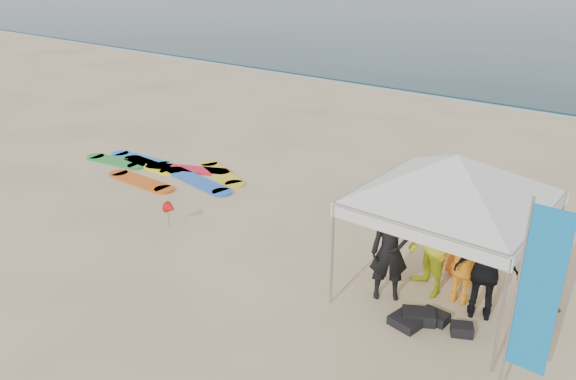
{
  "coord_description": "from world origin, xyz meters",
  "views": [
    {
      "loc": [
        7.78,
        -6.2,
        5.85
      ],
      "look_at": [
        0.82,
        2.6,
        1.2
      ],
      "focal_mm": 35.0,
      "sensor_mm": 36.0,
      "label": 1
    }
  ],
  "objects_px": {
    "person_black_b": "(486,272)",
    "feather_flag": "(536,295)",
    "person_yellow": "(431,246)",
    "person_seated": "(545,300)",
    "person_orange_a": "(465,261)",
    "marker_pennant": "(171,208)",
    "surfboard_spread": "(166,170)",
    "person_black_a": "(390,251)",
    "person_orange_b": "(468,234)",
    "canopy_tent": "(458,155)"
  },
  "relations": [
    {
      "from": "person_black_b",
      "to": "feather_flag",
      "type": "distance_m",
      "value": 2.4
    },
    {
      "from": "person_yellow",
      "to": "person_seated",
      "type": "distance_m",
      "value": 2.09
    },
    {
      "from": "person_yellow",
      "to": "person_orange_a",
      "type": "relative_size",
      "value": 1.16
    },
    {
      "from": "person_seated",
      "to": "marker_pennant",
      "type": "bearing_deg",
      "value": 69.08
    },
    {
      "from": "person_black_b",
      "to": "surfboard_spread",
      "type": "relative_size",
      "value": 0.34
    },
    {
      "from": "person_black_a",
      "to": "person_seated",
      "type": "height_order",
      "value": "person_black_a"
    },
    {
      "from": "person_black_a",
      "to": "surfboard_spread",
      "type": "height_order",
      "value": "person_black_a"
    },
    {
      "from": "person_orange_a",
      "to": "person_black_b",
      "type": "height_order",
      "value": "person_black_b"
    },
    {
      "from": "surfboard_spread",
      "to": "person_yellow",
      "type": "bearing_deg",
      "value": -7.69
    },
    {
      "from": "person_yellow",
      "to": "person_orange_b",
      "type": "bearing_deg",
      "value": 103.29
    },
    {
      "from": "marker_pennant",
      "to": "person_seated",
      "type": "bearing_deg",
      "value": 11.0
    },
    {
      "from": "marker_pennant",
      "to": "surfboard_spread",
      "type": "bearing_deg",
      "value": 141.95
    },
    {
      "from": "person_orange_b",
      "to": "surfboard_spread",
      "type": "bearing_deg",
      "value": 7.67
    },
    {
      "from": "person_seated",
      "to": "canopy_tent",
      "type": "relative_size",
      "value": 0.21
    },
    {
      "from": "person_black_a",
      "to": "person_orange_a",
      "type": "relative_size",
      "value": 1.15
    },
    {
      "from": "person_yellow",
      "to": "person_black_b",
      "type": "distance_m",
      "value": 1.1
    },
    {
      "from": "person_orange_b",
      "to": "person_yellow",
      "type": "bearing_deg",
      "value": 79.67
    },
    {
      "from": "person_yellow",
      "to": "person_orange_a",
      "type": "distance_m",
      "value": 0.64
    },
    {
      "from": "person_seated",
      "to": "person_orange_b",
      "type": "bearing_deg",
      "value": 38.79
    },
    {
      "from": "person_yellow",
      "to": "person_orange_b",
      "type": "height_order",
      "value": "person_yellow"
    },
    {
      "from": "person_black_b",
      "to": "feather_flag",
      "type": "relative_size",
      "value": 0.57
    },
    {
      "from": "canopy_tent",
      "to": "marker_pennant",
      "type": "distance_m",
      "value": 6.67
    },
    {
      "from": "canopy_tent",
      "to": "person_seated",
      "type": "bearing_deg",
      "value": 9.97
    },
    {
      "from": "canopy_tent",
      "to": "surfboard_spread",
      "type": "bearing_deg",
      "value": 172.89
    },
    {
      "from": "person_orange_b",
      "to": "person_orange_a",
      "type": "bearing_deg",
      "value": 117.95
    },
    {
      "from": "person_orange_b",
      "to": "marker_pennant",
      "type": "xyz_separation_m",
      "value": [
        -6.21,
        -2.11,
        -0.45
      ]
    },
    {
      "from": "person_black_b",
      "to": "feather_flag",
      "type": "height_order",
      "value": "feather_flag"
    },
    {
      "from": "person_seated",
      "to": "canopy_tent",
      "type": "distance_m",
      "value": 2.9
    },
    {
      "from": "surfboard_spread",
      "to": "marker_pennant",
      "type": "bearing_deg",
      "value": -38.05
    },
    {
      "from": "person_orange_a",
      "to": "feather_flag",
      "type": "relative_size",
      "value": 0.53
    },
    {
      "from": "person_orange_b",
      "to": "person_seated",
      "type": "bearing_deg",
      "value": 170.01
    },
    {
      "from": "person_orange_a",
      "to": "marker_pennant",
      "type": "xyz_separation_m",
      "value": [
        -6.49,
        -1.26,
        -0.34
      ]
    },
    {
      "from": "person_orange_a",
      "to": "person_orange_b",
      "type": "distance_m",
      "value": 0.91
    },
    {
      "from": "person_orange_a",
      "to": "canopy_tent",
      "type": "bearing_deg",
      "value": 4.24
    },
    {
      "from": "person_orange_a",
      "to": "feather_flag",
      "type": "bearing_deg",
      "value": 127.89
    },
    {
      "from": "person_black_b",
      "to": "surfboard_spread",
      "type": "distance_m",
      "value": 10.12
    },
    {
      "from": "person_black_a",
      "to": "person_black_b",
      "type": "distance_m",
      "value": 1.66
    },
    {
      "from": "person_yellow",
      "to": "canopy_tent",
      "type": "relative_size",
      "value": 0.46
    },
    {
      "from": "person_black_b",
      "to": "canopy_tent",
      "type": "xyz_separation_m",
      "value": [
        -0.82,
        0.22,
        1.87
      ]
    },
    {
      "from": "person_orange_b",
      "to": "canopy_tent",
      "type": "height_order",
      "value": "canopy_tent"
    },
    {
      "from": "person_orange_b",
      "to": "surfboard_spread",
      "type": "height_order",
      "value": "person_orange_b"
    },
    {
      "from": "person_seated",
      "to": "feather_flag",
      "type": "distance_m",
      "value": 2.78
    },
    {
      "from": "person_black_a",
      "to": "marker_pennant",
      "type": "height_order",
      "value": "person_black_a"
    },
    {
      "from": "canopy_tent",
      "to": "marker_pennant",
      "type": "bearing_deg",
      "value": -168.72
    },
    {
      "from": "person_black_a",
      "to": "canopy_tent",
      "type": "relative_size",
      "value": 0.45
    },
    {
      "from": "person_black_a",
      "to": "person_orange_b",
      "type": "relative_size",
      "value": 1.01
    },
    {
      "from": "person_seated",
      "to": "surfboard_spread",
      "type": "bearing_deg",
      "value": 53.66
    },
    {
      "from": "feather_flag",
      "to": "marker_pennant",
      "type": "distance_m",
      "value": 8.31
    },
    {
      "from": "person_orange_b",
      "to": "surfboard_spread",
      "type": "distance_m",
      "value": 9.29
    },
    {
      "from": "person_orange_a",
      "to": "person_black_b",
      "type": "bearing_deg",
      "value": 151.87
    }
  ]
}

